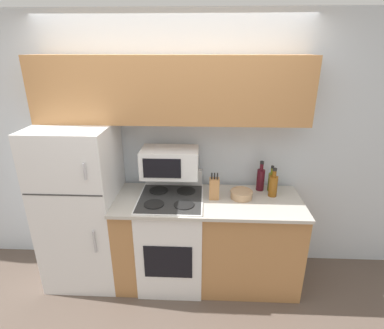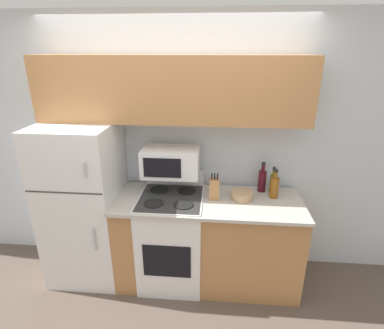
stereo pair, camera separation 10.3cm
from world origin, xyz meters
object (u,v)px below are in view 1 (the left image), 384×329
object	(u,v)px
bowl	(241,194)
bottle_whiskey	(273,185)
knife_block	(214,188)
bottle_wine_red	(261,179)
bottle_olive_oil	(271,181)
refrigerator	(82,206)
microwave	(170,162)
stove	(172,238)

from	to	relation	value
bowl	bottle_whiskey	bearing A→B (deg)	11.00
bowl	bottle_whiskey	size ratio (longest dim) A/B	0.75
knife_block	bottle_wine_red	size ratio (longest dim) A/B	0.86
knife_block	bottle_olive_oil	world-z (taller)	same
knife_block	bottle_whiskey	xyz separation A→B (m)	(0.55, 0.08, 0.01)
bottle_wine_red	refrigerator	bearing A→B (deg)	-173.40
bottle_wine_red	bowl	bearing A→B (deg)	-137.44
microwave	bottle_olive_oil	distance (m)	1.00
stove	microwave	distance (m)	0.76
refrigerator	stove	xyz separation A→B (m)	(0.87, -0.02, -0.32)
bottle_whiskey	bottle_wine_red	size ratio (longest dim) A/B	0.93
refrigerator	bottle_wine_red	xyz separation A→B (m)	(1.73, 0.20, 0.24)
microwave	bottle_wine_red	bearing A→B (deg)	5.12
knife_block	bowl	size ratio (longest dim) A/B	1.23
microwave	bottle_olive_oil	size ratio (longest dim) A/B	2.05
bottle_whiskey	bottle_wine_red	distance (m)	0.16
bowl	bottle_wine_red	xyz separation A→B (m)	(0.20, 0.18, 0.08)
knife_block	bottle_whiskey	world-z (taller)	bottle_whiskey
stove	bottle_wine_red	distance (m)	1.05
bottle_whiskey	bottle_wine_red	bearing A→B (deg)	127.13
stove	microwave	size ratio (longest dim) A/B	2.03
refrigerator	stove	distance (m)	0.92
stove	bowl	xyz separation A→B (m)	(0.66, 0.04, 0.48)
stove	bowl	bearing A→B (deg)	3.43
knife_block	refrigerator	bearing A→B (deg)	179.71
microwave	bottle_whiskey	size ratio (longest dim) A/B	1.90
refrigerator	knife_block	bearing A→B (deg)	-0.29
knife_block	bottle_wine_red	bearing A→B (deg)	24.29
microwave	bottle_whiskey	bearing A→B (deg)	-2.86
stove	knife_block	world-z (taller)	knife_block
refrigerator	microwave	size ratio (longest dim) A/B	2.98
refrigerator	bowl	bearing A→B (deg)	0.55
knife_block	bottle_olive_oil	xyz separation A→B (m)	(0.56, 0.19, -0.00)
bottle_wine_red	bottle_olive_oil	size ratio (longest dim) A/B	1.15
bottle_whiskey	bottle_wine_red	xyz separation A→B (m)	(-0.10, 0.13, 0.01)
bottle_wine_red	bottle_whiskey	bearing A→B (deg)	-52.87
microwave	bowl	xyz separation A→B (m)	(0.67, -0.11, -0.27)
refrigerator	microwave	world-z (taller)	refrigerator
refrigerator	bottle_whiskey	bearing A→B (deg)	2.28
bottle_wine_red	bottle_olive_oil	bearing A→B (deg)	-9.02
bowl	bottle_wine_red	distance (m)	0.28
refrigerator	bottle_olive_oil	bearing A→B (deg)	5.75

